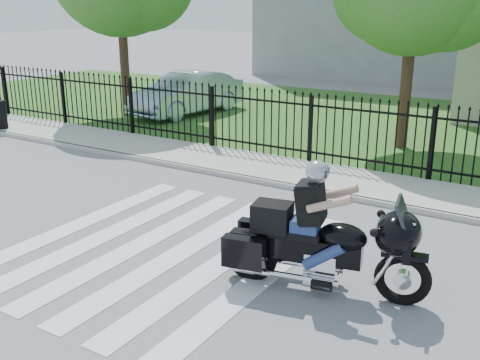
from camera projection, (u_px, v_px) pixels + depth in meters
The scene contains 9 objects.
ground at pixel (161, 248), 9.60m from camera, with size 120.00×120.00×0.00m, color slate.
crosswalk at pixel (161, 248), 9.60m from camera, with size 5.00×5.50×0.01m, color silver, non-canonical shape.
sidewalk at pixel (292, 172), 13.64m from camera, with size 40.00×2.00×0.12m, color #ADAAA3.
curb at pixel (272, 183), 12.83m from camera, with size 40.00×0.12×0.12m, color #ADAAA3.
grass_strip at pixel (382, 123), 19.33m from camera, with size 40.00×12.00×0.02m, color #29571E.
iron_fence at pixel (310, 131), 14.19m from camera, with size 26.00×0.04×1.80m.
motorcycle_rider at pixel (318, 238), 8.01m from camera, with size 3.00×1.36×2.00m.
parked_car at pixel (187, 93), 20.65m from camera, with size 1.62×4.66×1.53m, color #A3BACE.
litter_bin at pixel (0, 115), 17.92m from camera, with size 0.40×0.40×0.89m, color black.
Camera 1 is at (5.75, -6.77, 4.05)m, focal length 42.00 mm.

